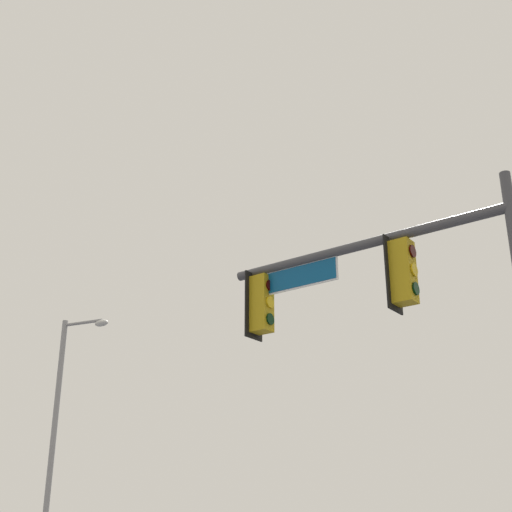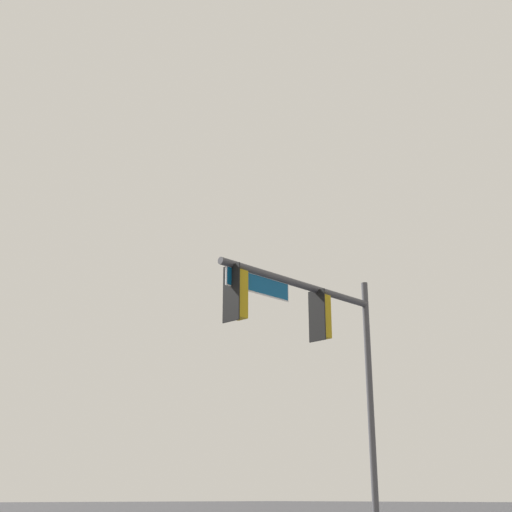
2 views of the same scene
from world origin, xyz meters
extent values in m
cylinder|color=#47474C|center=(-8.82, -7.91, 3.39)|extent=(0.17, 0.17, 6.78)
cylinder|color=#47474C|center=(-6.17, -7.87, 6.18)|extent=(5.31, 0.26, 0.17)
cube|color=black|center=(-6.77, -7.88, 5.51)|extent=(0.04, 0.52, 1.30)
cube|color=#B79314|center=(-6.96, -7.88, 5.51)|extent=(0.37, 0.33, 1.10)
cylinder|color=#B79314|center=(-6.96, -7.88, 6.12)|extent=(0.04, 0.04, 0.12)
cylinder|color=#340503|center=(-7.16, -7.88, 5.84)|extent=(0.03, 0.22, 0.22)
cylinder|color=yellow|center=(-7.16, -7.88, 5.51)|extent=(0.03, 0.22, 0.22)
cylinder|color=black|center=(-7.16, -7.88, 5.18)|extent=(0.03, 0.22, 0.22)
cube|color=black|center=(-3.85, -7.83, 5.51)|extent=(0.04, 0.52, 1.30)
cube|color=#B79314|center=(-4.04, -7.83, 5.51)|extent=(0.37, 0.33, 1.10)
cylinder|color=#B79314|center=(-4.04, -7.83, 6.12)|extent=(0.04, 0.04, 0.12)
cylinder|color=#340503|center=(-4.24, -7.84, 5.84)|extent=(0.03, 0.22, 0.22)
cylinder|color=yellow|center=(-4.24, -7.84, 5.51)|extent=(0.03, 0.22, 0.22)
cylinder|color=black|center=(-4.24, -7.84, 5.18)|extent=(0.03, 0.22, 0.22)
cube|color=#0A4C7F|center=(-4.70, -7.84, 5.88)|extent=(1.98, 0.07, 0.40)
cube|color=white|center=(-4.70, -7.84, 5.88)|extent=(2.04, 0.06, 0.46)
camera|label=1|loc=(-11.77, 2.44, 1.38)|focal=50.00mm
camera|label=2|loc=(6.31, 3.44, 1.21)|focal=50.00mm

